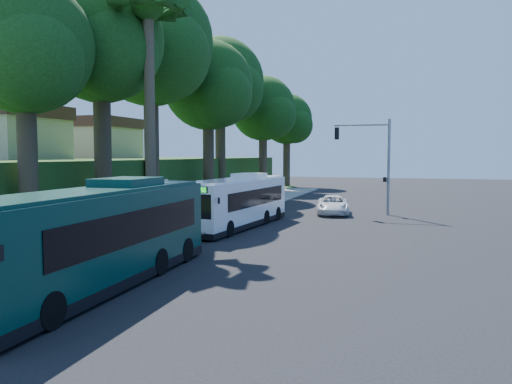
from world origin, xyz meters
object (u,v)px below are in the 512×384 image
(bus_shelter, at_px, (154,201))
(pickup, at_px, (333,205))
(white_bus, at_px, (238,201))
(teal_bus, at_px, (99,235))

(bus_shelter, distance_m, pickup, 14.65)
(bus_shelter, distance_m, white_bus, 5.27)
(white_bus, distance_m, teal_bus, 14.48)
(bus_shelter, height_order, pickup, bus_shelter)
(white_bus, relative_size, pickup, 2.24)
(bus_shelter, height_order, teal_bus, teal_bus)
(bus_shelter, relative_size, teal_bus, 0.27)
(white_bus, relative_size, teal_bus, 0.91)
(teal_bus, height_order, pickup, teal_bus)
(bus_shelter, bearing_deg, pickup, 56.13)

